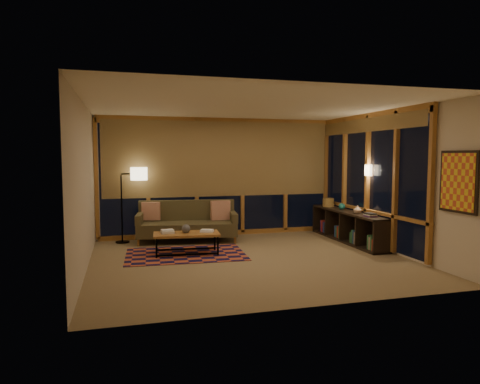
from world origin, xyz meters
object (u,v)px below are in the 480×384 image
object	(u,v)px
sofa	(187,222)
coffee_table	(187,244)
bookshelf	(347,226)
floor_lamp	(122,205)

from	to	relation	value
sofa	coffee_table	size ratio (longest dim) A/B	1.72
coffee_table	sofa	bearing A→B (deg)	86.02
coffee_table	bookshelf	distance (m)	3.53
floor_lamp	bookshelf	size ratio (longest dim) A/B	0.61
floor_lamp	bookshelf	xyz separation A→B (m)	(4.68, -1.16, -0.47)
floor_lamp	bookshelf	distance (m)	4.85
coffee_table	floor_lamp	bearing A→B (deg)	133.26
sofa	floor_lamp	world-z (taller)	floor_lamp
sofa	floor_lamp	bearing A→B (deg)	176.26
coffee_table	floor_lamp	world-z (taller)	floor_lamp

